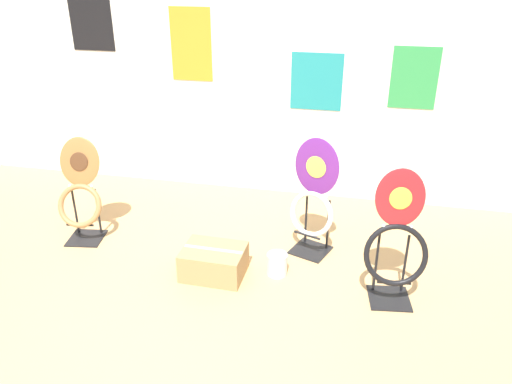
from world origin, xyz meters
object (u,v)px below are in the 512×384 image
object	(u,v)px
toilet_seat_display_crimson_swirl	(396,244)
toilet_seat_display_purple_note	(314,199)
toilet_seat_display_woodgrain	(80,193)
paint_can	(277,263)
storage_box	(214,262)

from	to	relation	value
toilet_seat_display_crimson_swirl	toilet_seat_display_purple_note	bearing A→B (deg)	140.35
toilet_seat_display_woodgrain	toilet_seat_display_crimson_swirl	distance (m)	2.50
paint_can	storage_box	world-z (taller)	storage_box
toilet_seat_display_woodgrain	storage_box	distance (m)	1.28
toilet_seat_display_crimson_swirl	storage_box	xyz separation A→B (m)	(-1.27, 0.02, -0.33)
toilet_seat_display_crimson_swirl	paint_can	distance (m)	0.90
toilet_seat_display_crimson_swirl	storage_box	size ratio (longest dim) A/B	2.05
paint_can	toilet_seat_display_woodgrain	bearing A→B (deg)	173.69
toilet_seat_display_purple_note	toilet_seat_display_crimson_swirl	world-z (taller)	toilet_seat_display_purple_note
toilet_seat_display_purple_note	paint_can	bearing A→B (deg)	-119.04
toilet_seat_display_woodgrain	storage_box	bearing A→B (deg)	-13.63
paint_can	toilet_seat_display_crimson_swirl	bearing A→B (deg)	-8.65
toilet_seat_display_crimson_swirl	toilet_seat_display_woodgrain	bearing A→B (deg)	172.92
toilet_seat_display_woodgrain	toilet_seat_display_crimson_swirl	xyz separation A→B (m)	(2.48, -0.31, 0.03)
toilet_seat_display_purple_note	paint_can	xyz separation A→B (m)	(-0.21, -0.38, -0.38)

